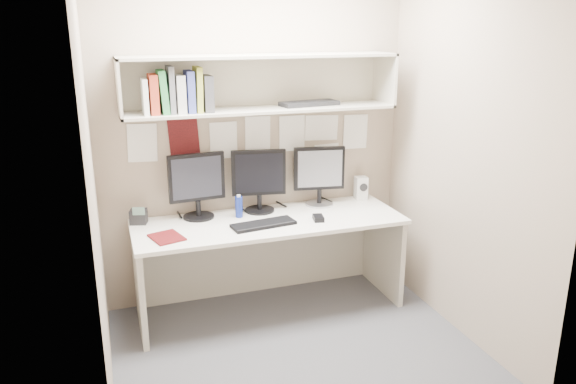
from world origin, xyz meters
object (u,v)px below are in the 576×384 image
object	(u,v)px
keyboard	(263,224)
desk	(269,264)
monitor_left	(197,183)
monitor_center	(259,178)
monitor_right	(319,174)
desk_phone	(139,216)
speaker	(361,188)
maroon_notebook	(167,237)

from	to	relation	value
keyboard	desk	bearing A→B (deg)	48.97
monitor_left	monitor_center	xyz separation A→B (m)	(0.48, 0.00, -0.00)
monitor_right	keyboard	distance (m)	0.70
monitor_right	desk_phone	world-z (taller)	monitor_right
monitor_left	monitor_right	distance (m)	0.97
speaker	maroon_notebook	bearing A→B (deg)	-160.07
monitor_left	keyboard	world-z (taller)	monitor_left
monitor_center	maroon_notebook	xyz separation A→B (m)	(-0.76, -0.36, -0.26)
desk	monitor_right	distance (m)	0.82
maroon_notebook	monitor_right	bearing A→B (deg)	-0.41
monitor_right	desk	bearing A→B (deg)	-145.98
monitor_left	maroon_notebook	bearing A→B (deg)	-133.05
desk_phone	speaker	bearing A→B (deg)	16.63
desk	maroon_notebook	world-z (taller)	maroon_notebook
desk	monitor_center	size ratio (longest dim) A/B	4.13
monitor_left	keyboard	xyz separation A→B (m)	(0.41, -0.34, -0.25)
desk_phone	monitor_right	bearing A→B (deg)	15.84
keyboard	maroon_notebook	world-z (taller)	keyboard
monitor_center	desk	bearing A→B (deg)	-76.91
monitor_left	monitor_center	distance (m)	0.48
monitor_right	maroon_notebook	distance (m)	1.33
monitor_left	monitor_right	xyz separation A→B (m)	(0.97, 0.00, -0.01)
speaker	desk_phone	distance (m)	1.79
keyboard	speaker	bearing A→B (deg)	13.11
monitor_right	maroon_notebook	xyz separation A→B (m)	(-1.26, -0.36, -0.25)
maroon_notebook	desk_phone	world-z (taller)	desk_phone
monitor_left	desk_phone	world-z (taller)	monitor_left
monitor_center	maroon_notebook	size ratio (longest dim) A/B	2.05
keyboard	speaker	xyz separation A→B (m)	(0.95, 0.36, 0.08)
monitor_right	desk_phone	xyz separation A→B (m)	(-1.41, 0.00, -0.20)
speaker	desk_phone	world-z (taller)	speaker
desk	keyboard	distance (m)	0.40
keyboard	maroon_notebook	size ratio (longest dim) A/B	1.97
monitor_left	desk_phone	xyz separation A→B (m)	(-0.44, 0.00, -0.21)
desk	monitor_center	world-z (taller)	monitor_center
monitor_left	keyboard	size ratio (longest dim) A/B	1.06
monitor_left	monitor_center	world-z (taller)	monitor_left
desk	speaker	size ratio (longest dim) A/B	10.53
monitor_left	desk_phone	size ratio (longest dim) A/B	3.50
monitor_center	monitor_right	world-z (taller)	monitor_center
maroon_notebook	speaker	bearing A→B (deg)	-3.22
desk	desk_phone	size ratio (longest dim) A/B	14.25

